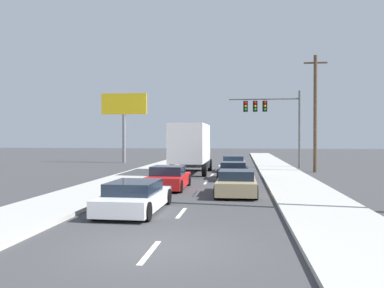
{
  "coord_description": "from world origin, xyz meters",
  "views": [
    {
      "loc": [
        2.15,
        -9.7,
        2.7
      ],
      "look_at": [
        -0.82,
        14.25,
        2.34
      ],
      "focal_mm": 37.58,
      "sensor_mm": 36.0,
      "label": 1
    }
  ],
  "objects_px": {
    "car_red": "(168,178)",
    "car_silver": "(234,164)",
    "car_white": "(135,197)",
    "utility_pole_mid": "(315,112)",
    "car_black": "(233,171)",
    "traffic_signal_mast": "(267,111)",
    "box_truck": "(191,146)",
    "roadside_billboard": "(124,112)",
    "car_tan": "(236,183)"
  },
  "relations": [
    {
      "from": "car_black",
      "to": "utility_pole_mid",
      "type": "distance_m",
      "value": 9.78
    },
    {
      "from": "utility_pole_mid",
      "to": "car_black",
      "type": "bearing_deg",
      "value": -135.48
    },
    {
      "from": "box_truck",
      "to": "roadside_billboard",
      "type": "distance_m",
      "value": 15.81
    },
    {
      "from": "car_silver",
      "to": "utility_pole_mid",
      "type": "bearing_deg",
      "value": -3.19
    },
    {
      "from": "roadside_billboard",
      "to": "utility_pole_mid",
      "type": "bearing_deg",
      "value": -28.05
    },
    {
      "from": "car_black",
      "to": "traffic_signal_mast",
      "type": "distance_m",
      "value": 11.61
    },
    {
      "from": "car_tan",
      "to": "car_silver",
      "type": "bearing_deg",
      "value": 91.7
    },
    {
      "from": "traffic_signal_mast",
      "to": "utility_pole_mid",
      "type": "bearing_deg",
      "value": -49.62
    },
    {
      "from": "roadside_billboard",
      "to": "car_silver",
      "type": "bearing_deg",
      "value": -38.17
    },
    {
      "from": "utility_pole_mid",
      "to": "traffic_signal_mast",
      "type": "bearing_deg",
      "value": 130.38
    },
    {
      "from": "car_black",
      "to": "utility_pole_mid",
      "type": "relative_size",
      "value": 0.47
    },
    {
      "from": "box_truck",
      "to": "car_silver",
      "type": "relative_size",
      "value": 1.81
    },
    {
      "from": "box_truck",
      "to": "traffic_signal_mast",
      "type": "bearing_deg",
      "value": 48.45
    },
    {
      "from": "car_red",
      "to": "car_black",
      "type": "bearing_deg",
      "value": 58.47
    },
    {
      "from": "utility_pole_mid",
      "to": "roadside_billboard",
      "type": "distance_m",
      "value": 20.96
    },
    {
      "from": "traffic_signal_mast",
      "to": "roadside_billboard",
      "type": "height_order",
      "value": "roadside_billboard"
    },
    {
      "from": "car_red",
      "to": "car_silver",
      "type": "bearing_deg",
      "value": 74.96
    },
    {
      "from": "car_red",
      "to": "utility_pole_mid",
      "type": "height_order",
      "value": "utility_pole_mid"
    },
    {
      "from": "roadside_billboard",
      "to": "traffic_signal_mast",
      "type": "bearing_deg",
      "value": -20.98
    },
    {
      "from": "car_black",
      "to": "roadside_billboard",
      "type": "distance_m",
      "value": 20.77
    },
    {
      "from": "car_red",
      "to": "car_tan",
      "type": "xyz_separation_m",
      "value": [
        3.63,
        -1.85,
        -0.0
      ]
    },
    {
      "from": "traffic_signal_mast",
      "to": "box_truck",
      "type": "bearing_deg",
      "value": -131.55
    },
    {
      "from": "car_white",
      "to": "utility_pole_mid",
      "type": "height_order",
      "value": "utility_pole_mid"
    },
    {
      "from": "car_red",
      "to": "traffic_signal_mast",
      "type": "relative_size",
      "value": 0.6
    },
    {
      "from": "box_truck",
      "to": "car_white",
      "type": "relative_size",
      "value": 1.77
    },
    {
      "from": "utility_pole_mid",
      "to": "car_red",
      "type": "bearing_deg",
      "value": -129.62
    },
    {
      "from": "car_white",
      "to": "car_silver",
      "type": "height_order",
      "value": "car_silver"
    },
    {
      "from": "car_red",
      "to": "car_silver",
      "type": "height_order",
      "value": "car_silver"
    },
    {
      "from": "car_white",
      "to": "car_silver",
      "type": "bearing_deg",
      "value": 80.16
    },
    {
      "from": "traffic_signal_mast",
      "to": "car_red",
      "type": "bearing_deg",
      "value": -111.33
    },
    {
      "from": "roadside_billboard",
      "to": "car_black",
      "type": "bearing_deg",
      "value": -52.74
    },
    {
      "from": "box_truck",
      "to": "car_black",
      "type": "distance_m",
      "value": 5.01
    },
    {
      "from": "car_red",
      "to": "car_tan",
      "type": "relative_size",
      "value": 1.0
    },
    {
      "from": "roadside_billboard",
      "to": "box_truck",
      "type": "bearing_deg",
      "value": -54.41
    },
    {
      "from": "box_truck",
      "to": "car_silver",
      "type": "distance_m",
      "value": 4.62
    },
    {
      "from": "traffic_signal_mast",
      "to": "car_black",
      "type": "bearing_deg",
      "value": -105.24
    },
    {
      "from": "car_red",
      "to": "traffic_signal_mast",
      "type": "xyz_separation_m",
      "value": [
        6.14,
        15.73,
        4.57
      ]
    },
    {
      "from": "car_silver",
      "to": "car_black",
      "type": "xyz_separation_m",
      "value": [
        0.12,
        -6.54,
        -0.04
      ]
    },
    {
      "from": "car_black",
      "to": "traffic_signal_mast",
      "type": "bearing_deg",
      "value": 74.76
    },
    {
      "from": "car_white",
      "to": "car_silver",
      "type": "distance_m",
      "value": 18.94
    },
    {
      "from": "car_red",
      "to": "car_tan",
      "type": "height_order",
      "value": "car_red"
    },
    {
      "from": "car_white",
      "to": "utility_pole_mid",
      "type": "distance_m",
      "value": 21.12
    },
    {
      "from": "car_white",
      "to": "car_tan",
      "type": "relative_size",
      "value": 1.08
    },
    {
      "from": "traffic_signal_mast",
      "to": "utility_pole_mid",
      "type": "distance_m",
      "value": 5.39
    },
    {
      "from": "box_truck",
      "to": "car_red",
      "type": "xyz_separation_m",
      "value": [
        -0.12,
        -8.94,
        -1.56
      ]
    },
    {
      "from": "car_silver",
      "to": "roadside_billboard",
      "type": "relative_size",
      "value": 0.58
    },
    {
      "from": "car_silver",
      "to": "roadside_billboard",
      "type": "distance_m",
      "value": 16.15
    },
    {
      "from": "car_silver",
      "to": "car_tan",
      "type": "bearing_deg",
      "value": -88.3
    },
    {
      "from": "car_tan",
      "to": "utility_pole_mid",
      "type": "xyz_separation_m",
      "value": [
        6.0,
        13.48,
        4.2
      ]
    },
    {
      "from": "car_black",
      "to": "car_tan",
      "type": "distance_m",
      "value": 7.3
    }
  ]
}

